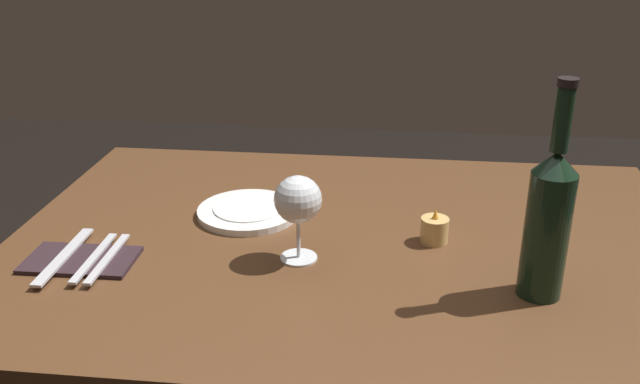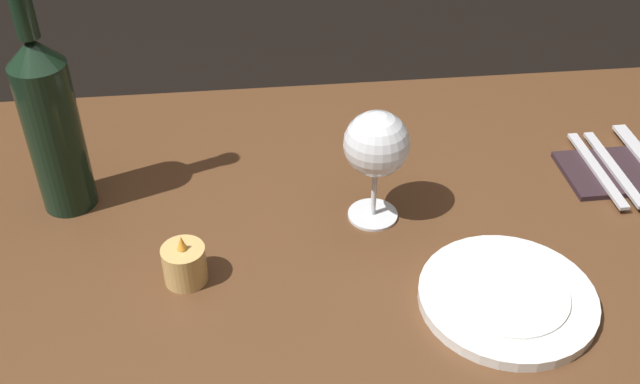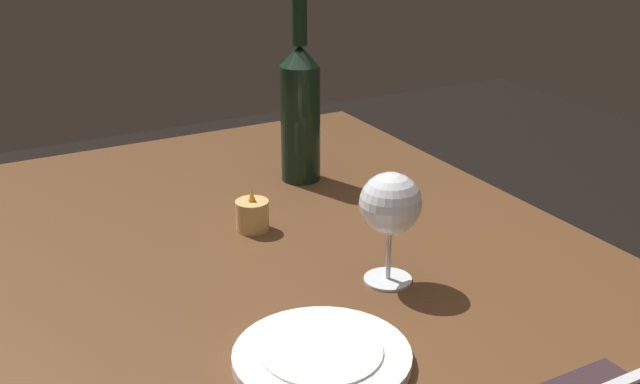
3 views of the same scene
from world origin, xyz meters
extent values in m
cube|color=#56351E|center=(0.00, 0.00, 0.72)|extent=(1.30, 0.90, 0.04)
cylinder|color=#412816|center=(-0.58, 0.38, 0.35)|extent=(0.06, 0.06, 0.70)
cylinder|color=white|center=(0.09, 0.09, 0.74)|extent=(0.07, 0.07, 0.00)
cylinder|color=white|center=(0.09, 0.09, 0.78)|extent=(0.01, 0.01, 0.08)
sphere|color=white|center=(0.09, 0.09, 0.85)|extent=(0.08, 0.08, 0.08)
cylinder|color=#510A14|center=(0.09, 0.09, 0.85)|extent=(0.07, 0.07, 0.03)
cylinder|color=black|center=(-0.31, 0.17, 0.84)|extent=(0.07, 0.07, 0.21)
cone|color=black|center=(-0.31, 0.17, 0.97)|extent=(0.07, 0.07, 0.03)
cylinder|color=black|center=(-0.31, 0.17, 1.03)|extent=(0.03, 0.03, 0.10)
cylinder|color=#DBB266|center=(-0.15, 0.00, 0.76)|extent=(0.05, 0.05, 0.05)
cylinder|color=white|center=(-0.15, 0.00, 0.76)|extent=(0.04, 0.04, 0.03)
cone|color=#F99E2D|center=(-0.15, 0.00, 0.80)|extent=(0.01, 0.01, 0.02)
cylinder|color=white|center=(0.22, -0.08, 0.75)|extent=(0.21, 0.21, 0.01)
cylinder|color=white|center=(0.22, -0.08, 0.76)|extent=(0.14, 0.14, 0.00)
camera|label=1|loc=(-0.06, 1.15, 1.32)|focal=38.06mm
camera|label=2|loc=(-0.06, -0.66, 1.37)|focal=42.07mm
camera|label=3|loc=(0.90, -0.45, 1.26)|focal=44.94mm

